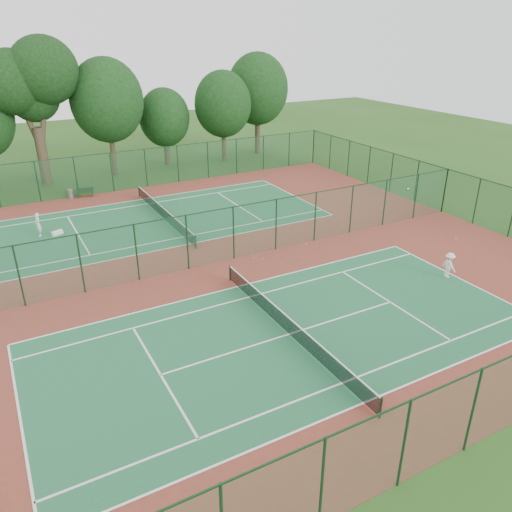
# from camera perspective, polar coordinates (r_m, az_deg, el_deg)

# --- Properties ---
(ground) EXTENTS (120.00, 120.00, 0.00)m
(ground) POSITION_cam_1_polar(r_m,az_deg,el_deg) (31.18, -5.05, -0.86)
(ground) COLOR #264F18
(ground) RESTS_ON ground
(red_pad) EXTENTS (40.00, 36.00, 0.01)m
(red_pad) POSITION_cam_1_polar(r_m,az_deg,el_deg) (31.18, -5.05, -0.85)
(red_pad) COLOR brown
(red_pad) RESTS_ON ground
(court_near) EXTENTS (23.77, 10.97, 0.01)m
(court_near) POSITION_cam_1_polar(r_m,az_deg,el_deg) (24.22, 3.77, -8.92)
(court_near) COLOR #1F633B
(court_near) RESTS_ON red_pad
(court_far) EXTENTS (23.77, 10.97, 0.01)m
(court_far) POSITION_cam_1_polar(r_m,az_deg,el_deg) (38.97, -10.48, 4.18)
(court_far) COLOR #1F6338
(court_far) RESTS_ON red_pad
(fence_north) EXTENTS (40.00, 0.09, 3.50)m
(fence_north) POSITION_cam_1_polar(r_m,az_deg,el_deg) (46.73, -14.30, 9.52)
(fence_north) COLOR #184A29
(fence_north) RESTS_ON ground
(fence_south) EXTENTS (40.00, 0.09, 3.50)m
(fence_south) POSITION_cam_1_polar(r_m,az_deg,el_deg) (17.88, 20.26, -17.80)
(fence_south) COLOR #1B512B
(fence_south) RESTS_ON ground
(fence_east) EXTENTS (0.09, 36.00, 3.50)m
(fence_east) POSITION_cam_1_polar(r_m,az_deg,el_deg) (42.07, 20.76, 7.02)
(fence_east) COLOR #194C2A
(fence_east) RESTS_ON ground
(fence_divider) EXTENTS (40.00, 0.09, 3.50)m
(fence_divider) POSITION_cam_1_polar(r_m,az_deg,el_deg) (30.46, -5.18, 2.13)
(fence_divider) COLOR #1C5434
(fence_divider) RESTS_ON ground
(tennis_net_near) EXTENTS (0.10, 12.90, 0.97)m
(tennis_net_near) POSITION_cam_1_polar(r_m,az_deg,el_deg) (23.93, 3.81, -7.86)
(tennis_net_near) COLOR black
(tennis_net_near) RESTS_ON ground
(tennis_net_far) EXTENTS (0.10, 12.90, 0.97)m
(tennis_net_far) POSITION_cam_1_polar(r_m,az_deg,el_deg) (38.79, -10.53, 4.92)
(tennis_net_far) COLOR #14391C
(tennis_net_far) RESTS_ON ground
(player_near) EXTENTS (0.67, 1.05, 1.54)m
(player_near) POSITION_cam_1_polar(r_m,az_deg,el_deg) (31.13, 21.20, -0.98)
(player_near) COLOR white
(player_near) RESTS_ON court_near
(player_far) EXTENTS (0.44, 0.64, 1.66)m
(player_far) POSITION_cam_1_polar(r_m,az_deg,el_deg) (38.05, -23.63, 3.30)
(player_far) COLOR silver
(player_far) RESTS_ON court_far
(trash_bin) EXTENTS (0.59, 0.59, 0.81)m
(trash_bin) POSITION_cam_1_polar(r_m,az_deg,el_deg) (45.75, -20.44, 6.64)
(trash_bin) COLOR slate
(trash_bin) RESTS_ON red_pad
(bench) EXTENTS (1.45, 0.63, 0.86)m
(bench) POSITION_cam_1_polar(r_m,az_deg,el_deg) (45.81, -18.93, 6.94)
(bench) COLOR black
(bench) RESTS_ON red_pad
(kit_bag) EXTENTS (0.82, 0.56, 0.29)m
(kit_bag) POSITION_cam_1_polar(r_m,az_deg,el_deg) (38.04, -21.77, 2.49)
(kit_bag) COLOR white
(kit_bag) RESTS_ON red_pad
(stray_ball_a) EXTENTS (0.07, 0.07, 0.07)m
(stray_ball_a) POSITION_cam_1_polar(r_m,az_deg,el_deg) (31.61, 0.79, -0.30)
(stray_ball_a) COLOR gold
(stray_ball_a) RESTS_ON red_pad
(stray_ball_b) EXTENTS (0.07, 0.07, 0.07)m
(stray_ball_b) POSITION_cam_1_polar(r_m,az_deg,el_deg) (33.94, 5.79, 1.39)
(stray_ball_b) COLOR #D2E936
(stray_ball_b) RESTS_ON red_pad
(stray_ball_c) EXTENTS (0.07, 0.07, 0.07)m
(stray_ball_c) POSITION_cam_1_polar(r_m,az_deg,el_deg) (31.69, -0.30, -0.23)
(stray_ball_c) COLOR #BDD732
(stray_ball_c) RESTS_ON red_pad
(big_tree) EXTENTS (8.42, 6.16, 12.93)m
(big_tree) POSITION_cam_1_polar(r_m,az_deg,el_deg) (49.93, -24.41, 17.77)
(big_tree) COLOR #3D2F21
(big_tree) RESTS_ON ground
(evergreen_row) EXTENTS (39.00, 5.00, 12.00)m
(evergreen_row) POSITION_cam_1_polar(r_m,az_deg,el_deg) (53.17, -15.41, 9.22)
(evergreen_row) COLOR black
(evergreen_row) RESTS_ON ground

